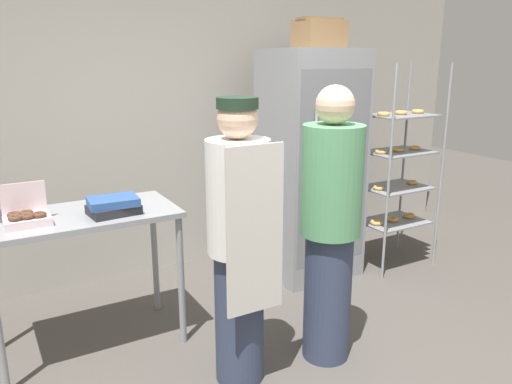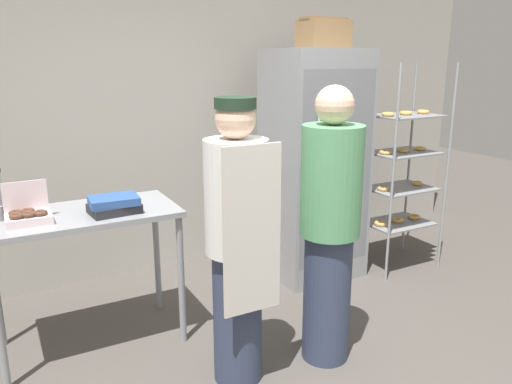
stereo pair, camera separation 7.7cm
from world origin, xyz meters
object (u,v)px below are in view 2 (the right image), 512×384
at_px(person_baker, 237,242).
at_px(cardboard_storage_box, 323,34).
at_px(refrigerator, 314,166).
at_px(baking_rack, 402,170).
at_px(binder_stack, 114,205).
at_px(person_customer, 330,227).
at_px(donut_box, 28,215).

bearing_deg(person_baker, cardboard_storage_box, 39.98).
relative_size(refrigerator, person_baker, 1.16).
bearing_deg(refrigerator, baking_rack, -17.15).
bearing_deg(cardboard_storage_box, binder_stack, -166.22).
bearing_deg(binder_stack, cardboard_storage_box, 13.78).
relative_size(binder_stack, person_customer, 0.18).
bearing_deg(donut_box, person_customer, -26.25).
height_order(donut_box, person_customer, person_customer).
height_order(refrigerator, person_customer, refrigerator).
bearing_deg(donut_box, baking_rack, 2.20).
relative_size(donut_box, cardboard_storage_box, 0.66).
distance_m(donut_box, cardboard_storage_box, 2.62).
height_order(baking_rack, person_baker, baking_rack).
height_order(refrigerator, cardboard_storage_box, cardboard_storage_box).
distance_m(refrigerator, person_baker, 1.65).
distance_m(baking_rack, person_customer, 1.70).
relative_size(refrigerator, donut_box, 7.67).
distance_m(binder_stack, cardboard_storage_box, 2.20).
relative_size(refrigerator, cardboard_storage_box, 5.03).
height_order(binder_stack, person_customer, person_customer).
height_order(refrigerator, person_baker, refrigerator).
bearing_deg(person_customer, binder_stack, 145.83).
relative_size(donut_box, person_customer, 0.15).
xyz_separation_m(cardboard_storage_box, person_customer, (-0.77, -1.20, -1.17)).
xyz_separation_m(baking_rack, donut_box, (-3.03, -0.12, 0.07)).
bearing_deg(person_customer, person_baker, 173.51).
bearing_deg(refrigerator, cardboard_storage_box, 35.13).
distance_m(donut_box, person_customer, 1.77).
bearing_deg(baking_rack, cardboard_storage_box, 155.61).
bearing_deg(person_baker, baking_rack, 22.29).
bearing_deg(cardboard_storage_box, person_customer, -122.70).
xyz_separation_m(donut_box, cardboard_storage_box, (2.35, 0.42, 1.07)).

